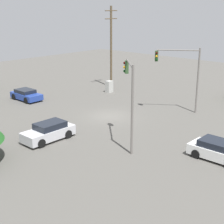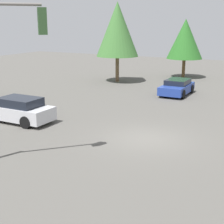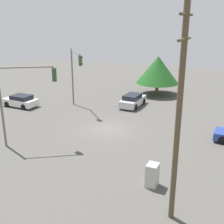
% 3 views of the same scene
% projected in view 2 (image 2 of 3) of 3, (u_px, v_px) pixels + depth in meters
% --- Properties ---
extents(ground_plane, '(80.00, 80.00, 0.00)m').
position_uv_depth(ground_plane, '(147.00, 139.00, 17.60)').
color(ground_plane, '#54514C').
extents(sedan_silver, '(4.40, 1.97, 1.49)m').
position_uv_depth(sedan_silver, '(18.00, 110.00, 20.51)').
color(sedan_silver, silver).
rests_on(sedan_silver, ground_plane).
extents(sedan_blue, '(2.02, 4.03, 1.26)m').
position_uv_depth(sedan_blue, '(177.00, 87.00, 28.16)').
color(sedan_blue, '#233D93').
rests_on(sedan_blue, ground_plane).
extents(tree_behind, '(3.78, 3.78, 6.15)m').
position_uv_depth(tree_behind, '(185.00, 39.00, 36.11)').
color(tree_behind, brown).
rests_on(tree_behind, ground_plane).
extents(tree_right, '(4.13, 4.13, 7.73)m').
position_uv_depth(tree_right, '(117.00, 29.00, 33.23)').
color(tree_right, brown).
rests_on(tree_right, ground_plane).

